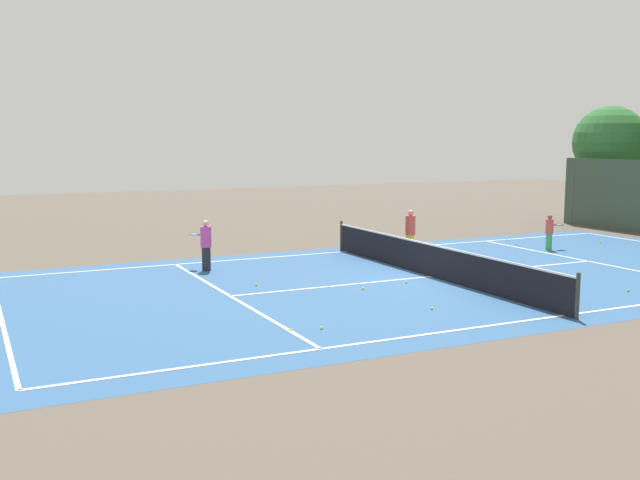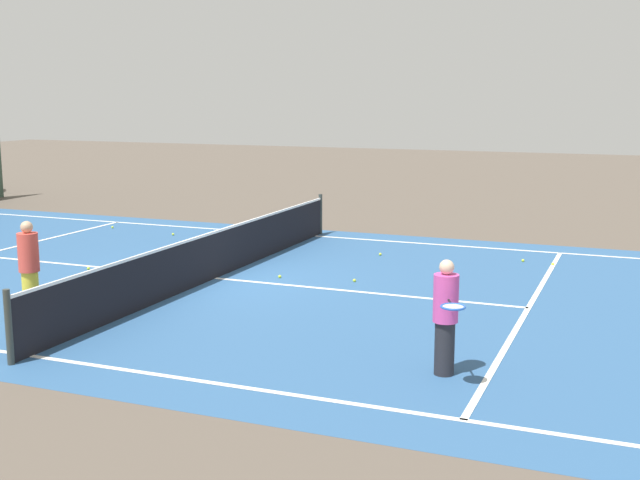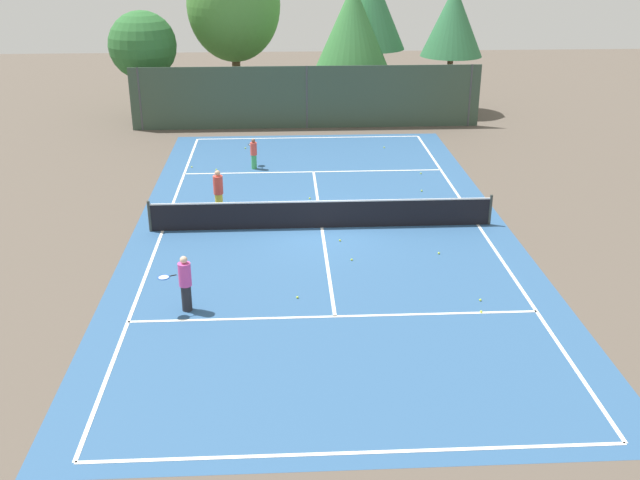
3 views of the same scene
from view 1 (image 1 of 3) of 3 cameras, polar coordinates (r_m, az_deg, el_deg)
The scene contains 19 objects.
ground_plane at distance 22.71m, azimuth 8.55°, elevation -2.81°, with size 80.00×80.00×0.00m, color brown.
court_surface at distance 22.71m, azimuth 8.55°, elevation -2.81°, with size 13.00×25.00×0.01m.
tennis_net at distance 22.62m, azimuth 8.58°, elevation -1.54°, with size 11.90×0.10×1.10m.
tree_3 at distance 39.53m, azimuth 21.38°, elevation 7.01°, with size 3.56×3.56×5.74m.
player_0 at distance 26.45m, azimuth 6.96°, elevation 0.59°, with size 0.35×0.35×1.65m.
player_1 at distance 23.65m, azimuth -8.78°, elevation -0.35°, with size 0.92×0.60×1.61m.
player_2 at distance 28.95m, azimuth 17.24°, elevation 0.62°, with size 0.42×0.87×1.34m.
ball_crate at distance 21.74m, azimuth 13.62°, elevation -2.94°, with size 0.48×0.39×0.43m.
tennis_ball_2 at distance 31.61m, azimuth 20.75°, elevation -0.17°, with size 0.07×0.07×0.07m, color #CCE533.
tennis_ball_3 at distance 20.59m, azimuth 3.32°, elevation -3.75°, with size 0.07×0.07×0.07m, color #CCE533.
tennis_ball_4 at distance 30.12m, azimuth 14.84°, elevation -0.29°, with size 0.07×0.07×0.07m, color #CCE533.
tennis_ball_5 at distance 21.13m, azimuth -4.92°, elevation -3.46°, with size 0.07×0.07×0.07m, color #CCE533.
tennis_ball_6 at distance 31.22m, azimuth 14.13°, elevation 0.01°, with size 0.07×0.07×0.07m, color #CCE533.
tennis_ball_7 at distance 16.25m, azimuth -2.28°, elevation -6.91°, with size 0.07×0.07×0.07m, color #CCE533.
tennis_ball_8 at distance 16.39m, azimuth 0.12°, elevation -6.78°, with size 0.07×0.07×0.07m, color #CCE533.
tennis_ball_9 at distance 21.59m, azimuth 6.64°, elevation -3.24°, with size 0.07×0.07×0.07m, color #CCE533.
tennis_ball_10 at distance 22.01m, azimuth 22.63°, elevation -3.59°, with size 0.07×0.07×0.07m, color #CCE533.
tennis_ball_11 at distance 24.71m, azimuth 13.87°, elevation -2.01°, with size 0.07×0.07×0.07m, color #CCE533.
tennis_ball_12 at distance 18.42m, azimuth 8.60°, elevation -5.22°, with size 0.07×0.07×0.07m, color #CCE533.
Camera 1 is at (18.38, -12.67, 4.18)m, focal length 41.64 mm.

